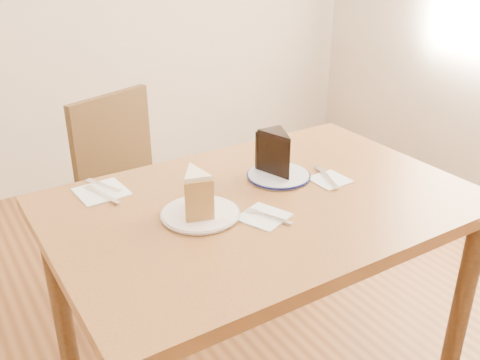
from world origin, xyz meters
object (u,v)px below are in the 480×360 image
table (263,229)px  plate_cream (200,214)px  chocolate_cake (279,155)px  plate_navy (278,176)px  carrot_cake (195,192)px  chair_far (140,196)px

table → plate_cream: (-0.20, 0.01, 0.10)m
table → chocolate_cake: chocolate_cake is taller
table → plate_cream: plate_cream is taller
plate_navy → carrot_cake: (-0.33, -0.07, 0.06)m
carrot_cake → chocolate_cake: 0.34m
plate_cream → plate_navy: same height
carrot_cake → table: bearing=7.8°
chocolate_cake → table: bearing=41.5°
chair_far → carrot_cake: chair_far is taller
table → chocolate_cake: (0.12, 0.10, 0.17)m
chair_far → plate_navy: 0.70m
chair_far → carrot_cake: 0.75m
table → carrot_cake: size_ratio=10.97×
plate_cream → carrot_cake: (-0.01, 0.01, 0.06)m
plate_cream → chocolate_cake: (0.32, 0.09, 0.07)m
chair_far → chocolate_cake: chocolate_cake is taller
plate_navy → chocolate_cake: bearing=63.6°
carrot_cake → chocolate_cake: chocolate_cake is taller
table → plate_cream: 0.23m
chocolate_cake → plate_cream: bearing=17.9°
chair_far → plate_cream: (-0.09, -0.68, 0.27)m
plate_cream → carrot_cake: carrot_cake is taller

